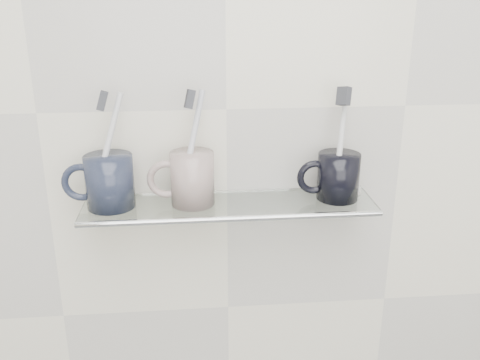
{
  "coord_description": "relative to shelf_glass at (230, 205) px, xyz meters",
  "views": [
    {
      "loc": [
        -0.06,
        0.19,
        1.46
      ],
      "look_at": [
        0.02,
        1.04,
        1.14
      ],
      "focal_mm": 40.0,
      "sensor_mm": 36.0,
      "label": 1
    }
  ],
  "objects": [
    {
      "name": "shelf_rail",
      "position": [
        0.0,
        -0.06,
        0.0
      ],
      "size": [
        0.5,
        0.01,
        0.01
      ],
      "primitive_type": "cylinder",
      "rotation": [
        0.0,
        1.57,
        0.0
      ],
      "color": "silver",
      "rests_on": "shelf_glass"
    },
    {
      "name": "bracket_left",
      "position": [
        -0.21,
        0.05,
        -0.01
      ],
      "size": [
        0.02,
        0.03,
        0.02
      ],
      "primitive_type": "cylinder",
      "rotation": [
        1.57,
        0.0,
        0.0
      ],
      "color": "silver",
      "rests_on": "wall_back"
    },
    {
      "name": "mug_right_handle",
      "position": [
        0.15,
        0.0,
        0.04
      ],
      "size": [
        0.06,
        0.01,
        0.06
      ],
      "primitive_type": "torus",
      "rotation": [
        1.57,
        0.0,
        0.0
      ],
      "color": "black",
      "rests_on": "mug_right"
    },
    {
      "name": "bristles_center",
      "position": [
        -0.06,
        0.0,
        0.19
      ],
      "size": [
        0.02,
        0.03,
        0.04
      ],
      "primitive_type": "cube",
      "rotation": [
        -0.18,
        0.25,
        0.08
      ],
      "color": "#303137",
      "rests_on": "toothbrush_center"
    },
    {
      "name": "bracket_right",
      "position": [
        0.21,
        0.05,
        -0.01
      ],
      "size": [
        0.02,
        0.03,
        0.02
      ],
      "primitive_type": "cylinder",
      "rotation": [
        1.57,
        0.0,
        0.0
      ],
      "color": "silver",
      "rests_on": "wall_back"
    },
    {
      "name": "shelf_glass",
      "position": [
        0.0,
        0.0,
        0.0
      ],
      "size": [
        0.5,
        0.12,
        0.01
      ],
      "primitive_type": "cube",
      "color": "silver",
      "rests_on": "wall_back"
    },
    {
      "name": "toothbrush_center",
      "position": [
        -0.06,
        0.0,
        0.1
      ],
      "size": [
        0.05,
        0.05,
        0.19
      ],
      "primitive_type": "cylinder",
      "rotation": [
        -0.18,
        0.25,
        0.08
      ],
      "color": "silver",
      "rests_on": "mug_center"
    },
    {
      "name": "mug_center",
      "position": [
        -0.06,
        0.0,
        0.05
      ],
      "size": [
        0.08,
        0.08,
        0.09
      ],
      "primitive_type": "cylinder",
      "rotation": [
        0.0,
        0.0,
        0.14
      ],
      "color": "silver",
      "rests_on": "shelf_glass"
    },
    {
      "name": "bristles_left",
      "position": [
        -0.2,
        0.0,
        0.19
      ],
      "size": [
        0.02,
        0.03,
        0.03
      ],
      "primitive_type": "cube",
      "rotation": [
        -0.11,
        0.31,
        0.08
      ],
      "color": "#303137",
      "rests_on": "toothbrush_left"
    },
    {
      "name": "wall_back",
      "position": [
        0.0,
        0.06,
        0.15
      ],
      "size": [
        2.5,
        0.0,
        2.5
      ],
      "primitive_type": "plane",
      "rotation": [
        1.57,
        0.0,
        0.0
      ],
      "color": "beige",
      "rests_on": "ground"
    },
    {
      "name": "mug_left",
      "position": [
        -0.2,
        0.0,
        0.05
      ],
      "size": [
        0.08,
        0.08,
        0.09
      ],
      "primitive_type": "cylinder",
      "rotation": [
        0.0,
        0.0,
        -0.03
      ],
      "color": "black",
      "rests_on": "shelf_glass"
    },
    {
      "name": "chrome_cap",
      "position": [
        0.21,
        0.0,
        0.01
      ],
      "size": [
        0.04,
        0.04,
        0.02
      ],
      "primitive_type": "cylinder",
      "color": "silver",
      "rests_on": "shelf_glass"
    },
    {
      "name": "toothbrush_left",
      "position": [
        -0.2,
        0.0,
        0.1
      ],
      "size": [
        0.07,
        0.04,
        0.18
      ],
      "primitive_type": "cylinder",
      "rotation": [
        -0.11,
        0.31,
        0.08
      ],
      "color": "silver",
      "rests_on": "mug_left"
    },
    {
      "name": "mug_center_handle",
      "position": [
        -0.11,
        0.0,
        0.05
      ],
      "size": [
        0.07,
        0.01,
        0.07
      ],
      "primitive_type": "torus",
      "rotation": [
        1.57,
        0.0,
        0.0
      ],
      "color": "silver",
      "rests_on": "mug_center"
    },
    {
      "name": "mug_left_handle",
      "position": [
        -0.25,
        0.0,
        0.05
      ],
      "size": [
        0.07,
        0.01,
        0.07
      ],
      "primitive_type": "torus",
      "rotation": [
        1.57,
        0.0,
        0.0
      ],
      "color": "black",
      "rests_on": "mug_left"
    },
    {
      "name": "mug_right",
      "position": [
        0.19,
        0.0,
        0.04
      ],
      "size": [
        0.07,
        0.07,
        0.08
      ],
      "primitive_type": "cylinder",
      "rotation": [
        0.0,
        0.0,
        0.03
      ],
      "color": "black",
      "rests_on": "shelf_glass"
    },
    {
      "name": "bristles_right",
      "position": [
        0.19,
        0.0,
        0.19
      ],
      "size": [
        0.03,
        0.03,
        0.04
      ],
      "primitive_type": "cube",
      "rotation": [
        -0.18,
        0.27,
        0.55
      ],
      "color": "#303137",
      "rests_on": "toothbrush_right"
    },
    {
      "name": "toothbrush_right",
      "position": [
        0.19,
        0.0,
        0.1
      ],
      "size": [
        0.04,
        0.07,
        0.18
      ],
      "primitive_type": "cylinder",
      "rotation": [
        -0.18,
        0.27,
        0.55
      ],
      "color": "beige",
      "rests_on": "mug_right"
    }
  ]
}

